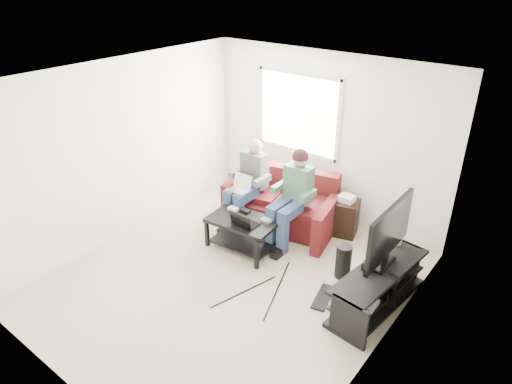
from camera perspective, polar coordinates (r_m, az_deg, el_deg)
floor at (r=6.09m, az=-3.11°, el=-10.80°), size 4.50×4.50×0.00m
ceiling at (r=4.94m, az=-3.87°, el=13.76°), size 4.50×4.50×0.00m
wall_back at (r=7.09m, az=8.66°, el=6.67°), size 4.50×0.00×4.50m
wall_front at (r=4.24m, az=-24.20°, el=-10.72°), size 4.50×0.00×4.50m
wall_left at (r=6.77m, az=-16.36°, el=4.88°), size 0.00×4.50×4.50m
wall_right at (r=4.50m, az=16.31°, el=-6.91°), size 0.00×4.50×4.50m
window at (r=7.22m, az=5.27°, el=9.76°), size 1.48×0.04×1.28m
sofa at (r=7.12m, az=3.14°, el=-1.64°), size 1.99×1.15×0.85m
person_left at (r=6.92m, az=-1.00°, el=1.44°), size 0.40×0.71×1.35m
person_right at (r=6.48m, az=4.62°, el=0.10°), size 0.40×0.71×1.40m
laptop_silver at (r=6.78m, az=-2.11°, el=0.67°), size 0.39×0.34×0.24m
coffee_table at (r=6.47m, az=-1.66°, el=-4.39°), size 1.02×0.68×0.48m
laptop_black at (r=6.22m, az=-1.30°, el=-3.12°), size 0.34×0.24×0.24m
controller_a at (r=6.63m, az=-2.89°, el=-2.11°), size 0.15×0.10×0.04m
controller_b at (r=6.57m, az=-1.35°, el=-2.38°), size 0.14×0.09×0.04m
controller_c at (r=6.34m, az=1.29°, el=-3.58°), size 0.14×0.10×0.04m
tv_stand at (r=5.74m, az=14.98°, el=-11.62°), size 0.63×1.59×0.51m
tv at (r=5.40m, az=16.32°, el=-4.87°), size 0.12×1.10×0.81m
soundbar at (r=5.66m, az=14.69°, el=-8.03°), size 0.12×0.50×0.10m
drink_cup at (r=6.05m, az=17.40°, el=-5.79°), size 0.08×0.08×0.12m
console_white at (r=5.40m, az=13.27°, el=-13.22°), size 0.30×0.22×0.06m
console_grey at (r=5.92m, az=16.28°, el=-9.49°), size 0.34×0.26×0.08m
console_black at (r=5.66m, az=14.86°, el=-11.27°), size 0.38×0.30×0.07m
subwoofer at (r=6.10m, az=10.86°, el=-8.51°), size 0.21×0.21×0.47m
keyboard_floor at (r=5.83m, az=8.39°, el=-12.87°), size 0.27×0.52×0.03m
end_table at (r=6.98m, az=11.06°, el=-3.04°), size 0.37×0.37×0.65m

